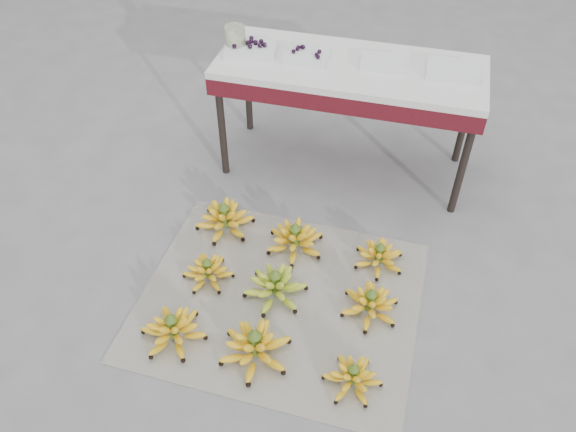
% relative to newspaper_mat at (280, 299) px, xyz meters
% --- Properties ---
extents(ground, '(60.00, 60.00, 0.00)m').
position_rel_newspaper_mat_xyz_m(ground, '(0.08, -0.00, -0.00)').
color(ground, slate).
rests_on(ground, ground).
extents(newspaper_mat, '(1.27, 1.07, 0.01)m').
position_rel_newspaper_mat_xyz_m(newspaper_mat, '(0.00, 0.00, 0.00)').
color(newspaper_mat, silver).
rests_on(newspaper_mat, ground).
extents(bunch_front_left, '(0.33, 0.33, 0.17)m').
position_rel_newspaper_mat_xyz_m(bunch_front_left, '(-0.38, -0.32, 0.06)').
color(bunch_front_left, yellow).
rests_on(bunch_front_left, newspaper_mat).
extents(bunch_front_center, '(0.36, 0.36, 0.19)m').
position_rel_newspaper_mat_xyz_m(bunch_front_center, '(-0.02, -0.31, 0.07)').
color(bunch_front_center, yellow).
rests_on(bunch_front_center, newspaper_mat).
extents(bunch_front_right, '(0.27, 0.27, 0.14)m').
position_rel_newspaper_mat_xyz_m(bunch_front_right, '(0.39, -0.34, 0.05)').
color(bunch_front_right, yellow).
rests_on(bunch_front_right, newspaper_mat).
extents(bunch_mid_left, '(0.25, 0.25, 0.14)m').
position_rel_newspaper_mat_xyz_m(bunch_mid_left, '(-0.36, 0.03, 0.05)').
color(bunch_mid_left, yellow).
rests_on(bunch_mid_left, newspaper_mat).
extents(bunch_mid_center, '(0.31, 0.31, 0.18)m').
position_rel_newspaper_mat_xyz_m(bunch_mid_center, '(-0.03, 0.02, 0.06)').
color(bunch_mid_center, '#74A423').
rests_on(bunch_mid_center, newspaper_mat).
extents(bunch_mid_right, '(0.34, 0.34, 0.16)m').
position_rel_newspaper_mat_xyz_m(bunch_mid_right, '(0.41, 0.04, 0.06)').
color(bunch_mid_right, yellow).
rests_on(bunch_mid_right, newspaper_mat).
extents(bunch_back_left, '(0.38, 0.38, 0.18)m').
position_rel_newspaper_mat_xyz_m(bunch_back_left, '(-0.40, 0.38, 0.06)').
color(bunch_back_left, yellow).
rests_on(bunch_back_left, newspaper_mat).
extents(bunch_back_center, '(0.35, 0.35, 0.18)m').
position_rel_newspaper_mat_xyz_m(bunch_back_center, '(-0.01, 0.33, 0.06)').
color(bunch_back_center, yellow).
rests_on(bunch_back_center, newspaper_mat).
extents(bunch_back_right, '(0.30, 0.30, 0.15)m').
position_rel_newspaper_mat_xyz_m(bunch_back_right, '(0.40, 0.33, 0.05)').
color(bunch_back_right, yellow).
rests_on(bunch_back_right, newspaper_mat).
extents(vendor_table, '(1.37, 0.55, 0.66)m').
position_rel_newspaper_mat_xyz_m(vendor_table, '(0.09, 1.05, 0.58)').
color(vendor_table, black).
rests_on(vendor_table, ground).
extents(tray_far_left, '(0.29, 0.23, 0.07)m').
position_rel_newspaper_mat_xyz_m(tray_far_left, '(-0.43, 1.03, 0.68)').
color(tray_far_left, silver).
rests_on(tray_far_left, vendor_table).
extents(tray_left, '(0.23, 0.17, 0.06)m').
position_rel_newspaper_mat_xyz_m(tray_left, '(-0.14, 1.03, 0.67)').
color(tray_left, silver).
rests_on(tray_left, vendor_table).
extents(tray_right, '(0.24, 0.18, 0.04)m').
position_rel_newspaper_mat_xyz_m(tray_right, '(0.25, 1.07, 0.67)').
color(tray_right, silver).
rests_on(tray_right, vendor_table).
extents(tray_far_right, '(0.26, 0.20, 0.04)m').
position_rel_newspaper_mat_xyz_m(tray_far_right, '(0.59, 1.07, 0.67)').
color(tray_far_right, silver).
rests_on(tray_far_right, vendor_table).
extents(glass_jar, '(0.12, 0.12, 0.13)m').
position_rel_newspaper_mat_xyz_m(glass_jar, '(-0.52, 1.02, 0.72)').
color(glass_jar, beige).
rests_on(glass_jar, vendor_table).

